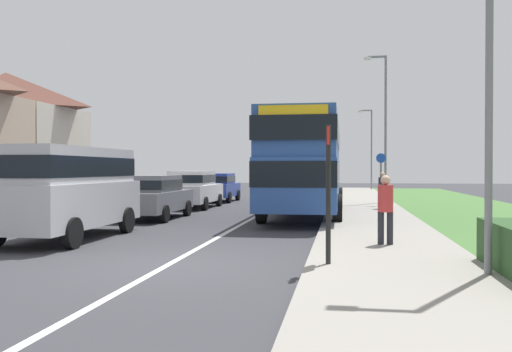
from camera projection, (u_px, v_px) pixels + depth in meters
name	position (u px, v px, depth m)	size (l,w,h in m)	color
ground_plane	(167.00, 266.00, 10.36)	(120.00, 120.00, 0.00)	#38383D
lane_marking_centre	(243.00, 224.00, 18.26)	(0.14, 60.00, 0.01)	silver
pavement_near_side	(377.00, 231.00, 15.63)	(3.20, 68.00, 0.12)	gray
double_decker_bus	(305.00, 160.00, 20.98)	(2.80, 10.48, 3.70)	#284C93
parked_van_silver	(67.00, 185.00, 14.21)	(2.11, 5.15, 2.35)	#B7B7BC
parked_car_grey	(152.00, 195.00, 19.93)	(1.99, 4.40, 1.57)	slate
parked_car_white	(193.00, 188.00, 25.44)	(1.99, 4.49, 1.71)	silver
parked_car_blue	(217.00, 186.00, 30.38)	(1.98, 4.03, 1.55)	navy
pedestrian_at_stop	(385.00, 206.00, 12.37)	(0.34, 0.34, 1.67)	#23232D
pedestrian_walking_away	(383.00, 188.00, 23.42)	(0.34, 0.34, 1.67)	#23232D
bus_stop_sign	(328.00, 184.00, 9.86)	(0.09, 0.52, 2.60)	black
cycle_route_sign	(381.00, 177.00, 25.46)	(0.44, 0.08, 2.52)	slate
street_lamp_near	(482.00, 44.00, 8.87)	(1.14, 0.20, 6.54)	slate
street_lamp_mid	(383.00, 119.00, 27.99)	(1.14, 0.20, 7.52)	slate
street_lamp_far	(370.00, 144.00, 45.64)	(1.14, 0.20, 6.66)	slate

